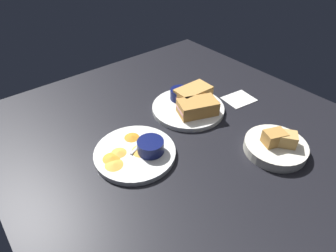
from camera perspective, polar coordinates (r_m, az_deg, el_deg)
name	(u,v)px	position (r cm, az deg, el deg)	size (l,w,h in cm)	color
ground_plane	(177,131)	(94.66, 1.76, -0.92)	(110.00, 110.00, 3.00)	black
plate_sandwich_main	(188,108)	(101.36, 4.07, 3.62)	(25.67, 25.67, 1.60)	white
sandwich_half_near	(197,107)	(96.57, 5.99, 3.83)	(14.89, 11.81, 4.80)	#C68C42
sandwich_half_far	(193,94)	(103.49, 5.11, 6.47)	(13.41, 7.88, 4.80)	tan
ramekin_dark_sauce	(180,94)	(103.96, 2.53, 6.52)	(7.52, 7.52, 3.79)	#0C144C
spoon_by_dark_ramekin	(190,105)	(101.07, 4.49, 4.28)	(2.44, 9.94, 0.80)	silver
plate_chips_companion	(135,153)	(83.76, -6.69, -5.43)	(23.99, 23.99, 1.60)	white
ramekin_light_gravy	(151,146)	(81.39, -3.55, -4.05)	(7.77, 7.77, 3.74)	#0C144C
spoon_by_gravy_ramekin	(145,140)	(85.82, -4.68, -2.92)	(9.83, 4.48, 0.80)	silver
plantain_chip_scatter	(125,152)	(82.75, -8.78, -5.28)	(16.27, 13.91, 0.60)	gold
bread_basket_rear	(276,146)	(89.46, 21.00, -3.74)	(18.29, 18.29, 7.12)	silver
paper_napkin_folded	(239,99)	(110.63, 14.15, 5.34)	(11.00, 9.00, 0.40)	white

